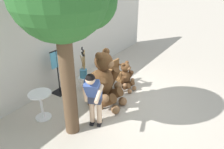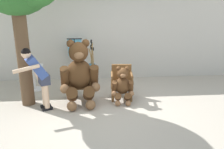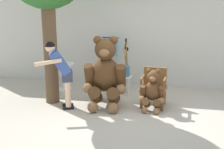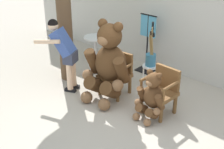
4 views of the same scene
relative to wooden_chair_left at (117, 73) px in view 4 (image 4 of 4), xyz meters
The scene contains 11 objects.
ground_plane 1.00m from the wooden_chair_left, 52.77° to the right, with size 60.00×60.00×0.00m, color #B2A899.
back_wall 2.01m from the wooden_chair_left, 72.33° to the left, with size 10.00×0.16×2.80m, color beige.
wooden_chair_left is the anchor object (origin of this frame).
wooden_chair_right 1.08m from the wooden_chair_left, ahead, with size 0.60×0.56×0.86m.
teddy_bear_large 0.42m from the wooden_chair_left, 87.34° to the right, with size 0.96×0.94×1.60m.
teddy_bear_small 1.11m from the wooden_chair_left, 15.25° to the right, with size 0.56×0.54×0.93m.
person_visitor 1.16m from the wooden_chair_left, 147.36° to the right, with size 0.72×0.68×1.51m.
white_stool 0.81m from the wooden_chair_left, 67.34° to the left, with size 0.34×0.34×0.46m.
brush_bucket 0.83m from the wooden_chair_left, 67.11° to the left, with size 0.22×0.22×0.96m.
round_side_table 1.52m from the wooden_chair_left, 150.82° to the left, with size 0.56×0.56×0.72m.
clothing_display_stand 1.33m from the wooden_chair_left, 98.10° to the left, with size 0.44×0.40×1.36m.
Camera 4 is at (3.17, -3.60, 3.22)m, focal length 50.00 mm.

